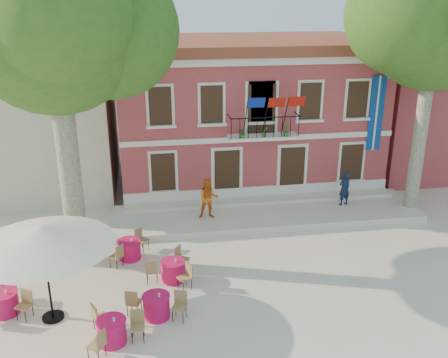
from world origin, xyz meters
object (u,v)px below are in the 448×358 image
at_px(cafe_table_4, 173,270).
at_px(patio_umbrella, 42,237).
at_px(cafe_table_0, 156,305).
at_px(pedestrian_orange, 208,198).
at_px(plane_tree_west, 53,26).
at_px(cafe_table_1, 112,330).
at_px(cafe_table_3, 130,249).
at_px(plane_tree_east, 436,20).
at_px(cafe_table_2, 5,302).
at_px(pedestrian_navy, 344,188).

bearing_deg(cafe_table_4, patio_umbrella, -157.33).
relative_size(cafe_table_0, cafe_table_4, 1.04).
bearing_deg(pedestrian_orange, plane_tree_west, -152.76).
height_order(plane_tree_west, patio_umbrella, plane_tree_west).
bearing_deg(cafe_table_0, cafe_table_1, -141.82).
bearing_deg(cafe_table_4, cafe_table_3, 130.38).
bearing_deg(cafe_table_1, plane_tree_east, 29.01).
bearing_deg(plane_tree_west, patio_umbrella, -97.01).
height_order(plane_tree_east, cafe_table_3, plane_tree_east).
relative_size(plane_tree_east, patio_umbrella, 2.71).
distance_m(cafe_table_0, cafe_table_3, 4.02).
relative_size(pedestrian_orange, cafe_table_3, 1.06).
bearing_deg(plane_tree_west, pedestrian_orange, 25.08).
bearing_deg(plane_tree_east, cafe_table_0, -152.13).
distance_m(cafe_table_1, cafe_table_2, 3.99).
distance_m(cafe_table_1, cafe_table_3, 4.99).
distance_m(pedestrian_navy, cafe_table_1, 13.08).
bearing_deg(cafe_table_0, cafe_table_2, 168.94).
bearing_deg(plane_tree_east, pedestrian_navy, 169.11).
bearing_deg(cafe_table_1, pedestrian_navy, 37.87).
xyz_separation_m(plane_tree_east, cafe_table_4, (-11.40, -4.29, -8.21)).
height_order(plane_tree_west, pedestrian_navy, plane_tree_west).
xyz_separation_m(cafe_table_0, cafe_table_3, (-0.90, 3.92, 0.00)).
distance_m(cafe_table_0, cafe_table_2, 4.88).
bearing_deg(cafe_table_0, plane_tree_west, 124.95).
bearing_deg(pedestrian_navy, cafe_table_1, 22.00).
bearing_deg(plane_tree_west, cafe_table_4, -29.28).
relative_size(cafe_table_2, cafe_table_4, 1.00).
xyz_separation_m(pedestrian_orange, cafe_table_1, (-3.85, -7.58, -0.79)).
bearing_deg(cafe_table_1, cafe_table_4, 57.61).
height_order(plane_tree_west, plane_tree_east, plane_tree_west).
relative_size(plane_tree_west, pedestrian_navy, 7.13).
height_order(cafe_table_1, cafe_table_4, same).
xyz_separation_m(plane_tree_west, patio_umbrella, (-0.44, -3.59, -5.80)).
distance_m(plane_tree_east, patio_umbrella, 17.41).
height_order(pedestrian_navy, cafe_table_0, pedestrian_navy).
distance_m(plane_tree_east, cafe_table_0, 15.93).
distance_m(plane_tree_east, pedestrian_navy, 8.14).
height_order(cafe_table_2, cafe_table_4, same).
bearing_deg(plane_tree_west, cafe_table_0, -55.05).
bearing_deg(cafe_table_2, pedestrian_navy, 23.67).
bearing_deg(cafe_table_0, cafe_table_4, 72.55).
bearing_deg(plane_tree_east, cafe_table_2, -162.10).
bearing_deg(cafe_table_3, plane_tree_west, 176.54).
height_order(cafe_table_0, cafe_table_2, same).
relative_size(pedestrian_navy, cafe_table_4, 0.88).
bearing_deg(plane_tree_east, pedestrian_orange, 179.06).
relative_size(cafe_table_1, cafe_table_2, 1.00).
xyz_separation_m(pedestrian_navy, cafe_table_4, (-8.32, -4.88, -0.70)).
xyz_separation_m(plane_tree_east, pedestrian_navy, (-3.08, 0.59, -7.51)).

